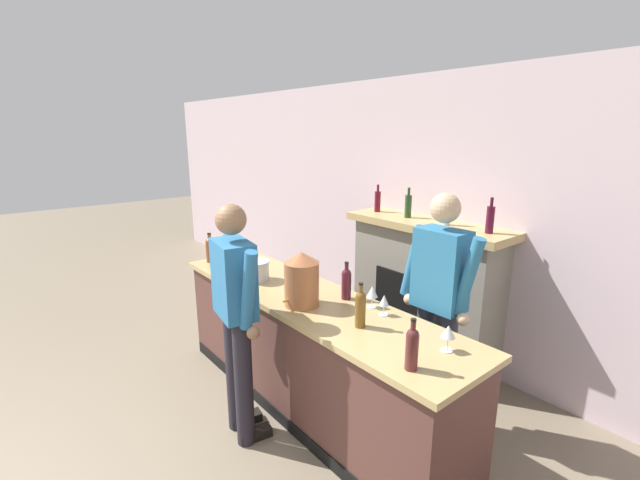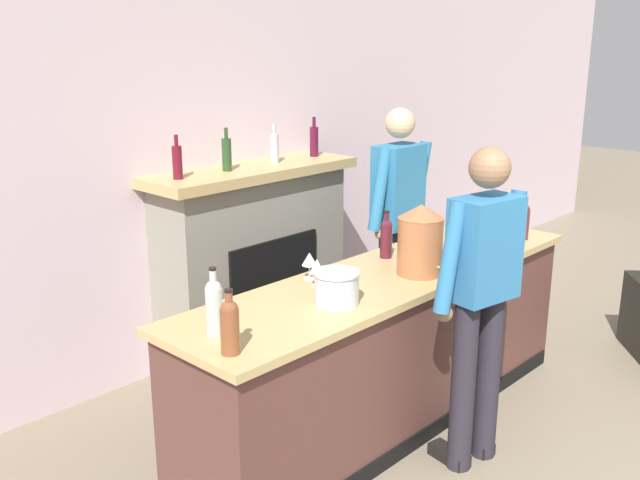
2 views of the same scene
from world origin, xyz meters
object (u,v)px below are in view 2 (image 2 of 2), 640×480
(wine_bottle_rose_blush, at_px, (460,231))
(wine_glass_back_row, at_px, (317,267))
(wine_bottle_port_short, at_px, (386,237))
(wine_glass_mid_counter, at_px, (405,231))
(wine_bottle_riesling_slim, at_px, (524,220))
(ice_bucket_steel, at_px, (336,288))
(wine_glass_front_right, at_px, (309,260))
(copper_dispenser, at_px, (420,239))
(wine_glass_by_dispenser, at_px, (482,214))
(person_bartender, at_px, (398,222))
(wine_glass_front_left, at_px, (423,230))
(person_customer, at_px, (481,296))
(wine_bottle_merlot_tall, at_px, (230,324))
(fireplace_stone, at_px, (254,261))
(wine_bottle_chardonnay_pale, at_px, (214,305))

(wine_bottle_rose_blush, bearing_deg, wine_glass_back_row, 169.46)
(wine_bottle_port_short, height_order, wine_glass_mid_counter, wine_bottle_port_short)
(wine_bottle_riesling_slim, bearing_deg, wine_glass_back_row, 167.76)
(ice_bucket_steel, relative_size, wine_glass_front_right, 1.55)
(copper_dispenser, distance_m, wine_glass_by_dispenser, 1.13)
(person_bartender, relative_size, ice_bucket_steel, 7.48)
(wine_glass_front_left, bearing_deg, wine_bottle_port_short, 179.81)
(person_bartender, xyz_separation_m, wine_glass_front_left, (-0.20, -0.36, 0.05))
(person_customer, bearing_deg, wine_bottle_merlot_tall, 161.75)
(wine_bottle_rose_blush, relative_size, wine_glass_by_dispenser, 1.89)
(wine_bottle_riesling_slim, bearing_deg, wine_glass_by_dispenser, 88.76)
(wine_bottle_merlot_tall, relative_size, wine_bottle_rose_blush, 0.96)
(person_bartender, xyz_separation_m, wine_bottle_rose_blush, (-0.17, -0.62, 0.08))
(fireplace_stone, bearing_deg, wine_bottle_port_short, -84.52)
(person_bartender, bearing_deg, wine_glass_front_right, -165.92)
(person_customer, distance_m, wine_bottle_rose_blush, 0.88)
(person_customer, height_order, wine_glass_front_left, person_customer)
(fireplace_stone, relative_size, wine_bottle_port_short, 5.70)
(wine_glass_by_dispenser, bearing_deg, wine_glass_front_right, 174.78)
(wine_bottle_chardonnay_pale, bearing_deg, wine_glass_back_row, 8.52)
(wine_bottle_rose_blush, bearing_deg, wine_bottle_chardonnay_pale, 177.48)
(fireplace_stone, xyz_separation_m, copper_dispenser, (-0.01, -1.47, 0.45))
(ice_bucket_steel, relative_size, wine_glass_by_dispenser, 1.49)
(wine_bottle_chardonnay_pale, bearing_deg, copper_dispenser, -6.79)
(fireplace_stone, distance_m, copper_dispenser, 1.53)
(fireplace_stone, xyz_separation_m, wine_bottle_riesling_slim, (1.08, -1.54, 0.37))
(person_bartender, height_order, wine_bottle_port_short, person_bartender)
(wine_glass_back_row, bearing_deg, wine_glass_front_left, 2.97)
(ice_bucket_steel, relative_size, wine_bottle_riesling_slim, 0.82)
(person_customer, relative_size, wine_glass_front_right, 11.26)
(wine_glass_by_dispenser, bearing_deg, wine_bottle_rose_blush, -162.95)
(wine_bottle_rose_blush, bearing_deg, wine_glass_front_left, 95.70)
(wine_glass_back_row, relative_size, wine_glass_mid_counter, 0.95)
(fireplace_stone, height_order, wine_glass_by_dispenser, fireplace_stone)
(wine_bottle_chardonnay_pale, bearing_deg, wine_glass_front_left, 5.36)
(person_customer, height_order, wine_bottle_merlot_tall, person_customer)
(wine_bottle_chardonnay_pale, relative_size, wine_bottle_merlot_tall, 1.10)
(copper_dispenser, xyz_separation_m, wine_bottle_merlot_tall, (-1.44, -0.05, -0.07))
(wine_bottle_rose_blush, bearing_deg, person_bartender, 74.67)
(wine_glass_front_left, distance_m, wine_glass_by_dispenser, 0.59)
(ice_bucket_steel, bearing_deg, wine_glass_by_dispenser, 7.33)
(wine_glass_front_right, xyz_separation_m, wine_glass_front_left, (1.01, -0.06, -0.01))
(fireplace_stone, height_order, person_customer, person_customer)
(copper_dispenser, relative_size, wine_bottle_chardonnay_pale, 1.27)
(ice_bucket_steel, height_order, wine_bottle_merlot_tall, wine_bottle_merlot_tall)
(wine_bottle_port_short, bearing_deg, wine_glass_front_left, -0.19)
(wine_bottle_chardonnay_pale, bearing_deg, wine_glass_mid_counter, 6.99)
(person_bartender, height_order, wine_bottle_riesling_slim, person_bartender)
(person_bartender, bearing_deg, wine_bottle_riesling_slim, -63.77)
(wine_bottle_riesling_slim, height_order, wine_glass_front_left, wine_bottle_riesling_slim)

